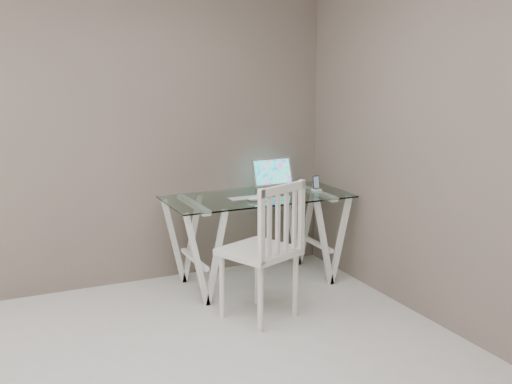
{
  "coord_description": "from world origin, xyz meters",
  "views": [
    {
      "loc": [
        -0.96,
        -2.84,
        1.86
      ],
      "look_at": [
        1.04,
        1.48,
        0.85
      ],
      "focal_mm": 45.0,
      "sensor_mm": 36.0,
      "label": 1
    }
  ],
  "objects": [
    {
      "name": "phone_dock",
      "position": [
        1.74,
        1.76,
        0.78
      ],
      "size": [
        0.07,
        0.07,
        0.13
      ],
      "color": "white",
      "rests_on": "desk"
    },
    {
      "name": "laptop",
      "position": [
        1.47,
        1.95,
        0.81
      ],
      "size": [
        0.37,
        0.34,
        0.25
      ],
      "color": "silver",
      "rests_on": "desk"
    },
    {
      "name": "desk",
      "position": [
        1.19,
        1.78,
        0.38
      ],
      "size": [
        1.5,
        0.7,
        0.75
      ],
      "color": "silver",
      "rests_on": "ground"
    },
    {
      "name": "room",
      "position": [
        -0.06,
        0.02,
        1.72
      ],
      "size": [
        4.5,
        4.52,
        2.71
      ],
      "color": "beige",
      "rests_on": "ground"
    },
    {
      "name": "chair",
      "position": [
        0.94,
        1.05,
        0.56
      ],
      "size": [
        0.61,
        0.61,
        1.02
      ],
      "rotation": [
        0.0,
        0.0,
        0.39
      ],
      "color": "silver",
      "rests_on": "ground"
    },
    {
      "name": "keyboard",
      "position": [
        1.06,
        1.72,
        0.75
      ],
      "size": [
        0.27,
        0.12,
        0.01
      ],
      "primitive_type": "cube",
      "color": "silver",
      "rests_on": "desk"
    },
    {
      "name": "mouse",
      "position": [
        1.1,
        1.63,
        0.77
      ],
      "size": [
        0.12,
        0.07,
        0.04
      ],
      "primitive_type": "ellipsoid",
      "color": "white",
      "rests_on": "desk"
    }
  ]
}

